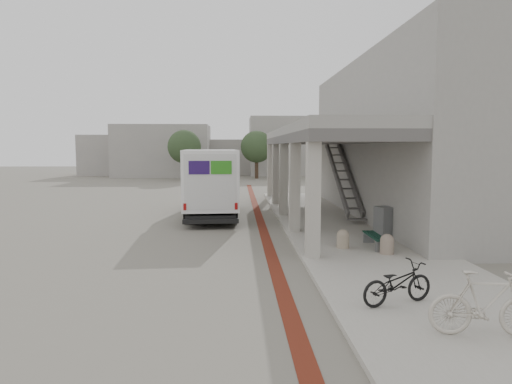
{
  "coord_description": "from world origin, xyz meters",
  "views": [
    {
      "loc": [
        -0.0,
        -15.94,
        3.19
      ],
      "look_at": [
        0.67,
        0.03,
        1.6
      ],
      "focal_mm": 32.0,
      "sensor_mm": 36.0,
      "label": 1
    }
  ],
  "objects_px": {
    "bench": "(375,239)",
    "bicycle_black": "(397,283)",
    "bicycle_cream": "(486,304)",
    "utility_cabinet": "(384,222)",
    "fedex_truck": "(210,181)"
  },
  "relations": [
    {
      "from": "utility_cabinet",
      "to": "bench",
      "type": "bearing_deg",
      "value": -131.7
    },
    {
      "from": "bench",
      "to": "bicycle_black",
      "type": "xyz_separation_m",
      "value": [
        -1.1,
        -5.05,
        0.15
      ]
    },
    {
      "from": "fedex_truck",
      "to": "utility_cabinet",
      "type": "relative_size",
      "value": 6.94
    },
    {
      "from": "bicycle_cream",
      "to": "fedex_truck",
      "type": "bearing_deg",
      "value": 28.73
    },
    {
      "from": "fedex_truck",
      "to": "bicycle_cream",
      "type": "bearing_deg",
      "value": -72.65
    },
    {
      "from": "bench",
      "to": "fedex_truck",
      "type": "bearing_deg",
      "value": 127.63
    },
    {
      "from": "bench",
      "to": "bicycle_black",
      "type": "distance_m",
      "value": 5.17
    },
    {
      "from": "utility_cabinet",
      "to": "bicycle_cream",
      "type": "height_order",
      "value": "bicycle_cream"
    },
    {
      "from": "bicycle_cream",
      "to": "utility_cabinet",
      "type": "bearing_deg",
      "value": 1.15
    },
    {
      "from": "bicycle_black",
      "to": "utility_cabinet",
      "type": "bearing_deg",
      "value": -35.77
    },
    {
      "from": "bicycle_black",
      "to": "bicycle_cream",
      "type": "xyz_separation_m",
      "value": [
        0.89,
        -1.57,
        0.12
      ]
    },
    {
      "from": "fedex_truck",
      "to": "bicycle_cream",
      "type": "distance_m",
      "value": 14.85
    },
    {
      "from": "bench",
      "to": "utility_cabinet",
      "type": "relative_size",
      "value": 1.53
    },
    {
      "from": "fedex_truck",
      "to": "bench",
      "type": "bearing_deg",
      "value": -56.48
    },
    {
      "from": "fedex_truck",
      "to": "bicycle_black",
      "type": "relative_size",
      "value": 4.56
    }
  ]
}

